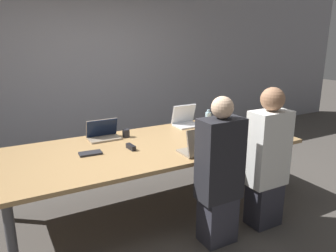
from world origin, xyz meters
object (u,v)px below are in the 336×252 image
at_px(laptop_far_right, 185,120).
at_px(cup_near_midright, 214,144).
at_px(laptop_near_right, 247,139).
at_px(cup_far_midleft, 126,133).
at_px(cup_near_right, 263,137).
at_px(bottle_far_right, 208,118).
at_px(stapler, 131,147).
at_px(person_near_midright, 219,175).
at_px(bottle_near_midright, 214,136).
at_px(laptop_near_midright, 199,147).
at_px(cup_far_right, 205,121).
at_px(laptop_far_midleft, 103,133).
at_px(person_near_right, 267,160).

xyz_separation_m(laptop_far_right, cup_near_midright, (-0.21, -0.91, -0.04)).
bearing_deg(laptop_near_right, cup_far_midleft, -41.25).
relative_size(cup_near_midright, cup_far_midleft, 0.87).
bearing_deg(cup_near_right, laptop_far_right, 113.81).
relative_size(bottle_far_right, laptop_near_right, 0.57).
height_order(cup_far_midleft, stapler, cup_far_midleft).
bearing_deg(bottle_far_right, person_near_midright, -121.31).
height_order(person_near_midright, stapler, person_near_midright).
xyz_separation_m(laptop_far_right, bottle_near_midright, (-0.19, -0.88, 0.04)).
bearing_deg(person_near_midright, laptop_near_midright, -93.02).
relative_size(laptop_near_right, laptop_near_midright, 1.10).
bearing_deg(cup_far_right, bottle_far_right, -86.56).
height_order(cup_far_right, laptop_far_midleft, laptop_far_midleft).
distance_m(laptop_far_right, stapler, 1.13).
xyz_separation_m(bottle_far_right, cup_near_right, (0.16, -0.85, -0.04)).
distance_m(laptop_far_midleft, cup_far_midleft, 0.26).
height_order(bottle_far_right, laptop_near_right, laptop_near_right).
xyz_separation_m(cup_near_right, stapler, (-1.43, 0.44, -0.02)).
xyz_separation_m(cup_far_right, person_near_midright, (-0.75, -1.31, -0.12)).
bearing_deg(cup_far_midleft, cup_far_right, 2.57).
height_order(laptop_far_right, person_near_midright, person_near_midright).
bearing_deg(person_near_right, bottle_near_midright, -57.15).
bearing_deg(laptop_far_right, stapler, -151.79).
height_order(laptop_near_right, bottle_near_midright, bottle_near_midright).
height_order(laptop_near_right, cup_near_right, laptop_near_right).
relative_size(laptop_near_right, cup_near_right, 4.08).
relative_size(cup_far_right, bottle_far_right, 0.43).
xyz_separation_m(bottle_far_right, laptop_near_midright, (-0.74, -0.87, -0.01)).
bearing_deg(stapler, laptop_near_right, -27.17).
bearing_deg(laptop_far_right, bottle_near_midright, -102.09).
bearing_deg(stapler, person_near_midright, -62.49).
distance_m(laptop_far_right, laptop_far_midleft, 1.14).
xyz_separation_m(person_near_midright, bottle_near_midright, (0.29, 0.49, 0.19)).
bearing_deg(laptop_far_midleft, cup_near_right, -30.71).
bearing_deg(person_near_right, cup_far_midleft, -51.20).
distance_m(cup_far_midleft, stapler, 0.44).
height_order(laptop_far_right, stapler, laptop_far_right).
distance_m(laptop_near_right, cup_near_midright, 0.37).
relative_size(bottle_far_right, stapler, 1.35).
xyz_separation_m(bottle_near_midright, stapler, (-0.81, 0.34, -0.09)).
relative_size(bottle_far_right, cup_near_midright, 2.55).
relative_size(cup_far_right, laptop_far_midleft, 0.25).
xyz_separation_m(cup_near_right, cup_far_midleft, (-1.31, 0.86, 0.00)).
bearing_deg(cup_far_midleft, person_near_midright, -72.24).
xyz_separation_m(cup_near_midright, bottle_near_midright, (0.02, 0.03, 0.07)).
height_order(person_near_right, bottle_near_midright, person_near_right).
bearing_deg(cup_far_midleft, laptop_near_midright, -64.56).
height_order(laptop_far_midleft, stapler, laptop_far_midleft).
distance_m(laptop_near_right, laptop_near_midright, 0.61).
xyz_separation_m(laptop_far_midleft, stapler, (0.14, -0.49, -0.04)).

